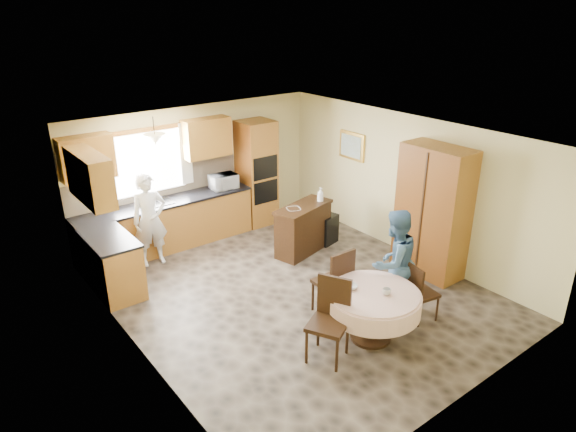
# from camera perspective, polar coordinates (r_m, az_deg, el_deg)

# --- Properties ---
(floor) EXTENTS (5.00, 6.00, 0.01)m
(floor) POSITION_cam_1_polar(r_m,az_deg,el_deg) (8.17, 0.72, -8.49)
(floor) COLOR brown
(floor) RESTS_ON ground
(ceiling) EXTENTS (5.00, 6.00, 0.01)m
(ceiling) POSITION_cam_1_polar(r_m,az_deg,el_deg) (7.20, 0.82, 8.80)
(ceiling) COLOR white
(ceiling) RESTS_ON wall_back
(wall_back) EXTENTS (5.00, 0.02, 2.50)m
(wall_back) POSITION_cam_1_polar(r_m,az_deg,el_deg) (9.98, -10.02, 4.94)
(wall_back) COLOR beige
(wall_back) RESTS_ON floor
(wall_front) EXTENTS (5.00, 0.02, 2.50)m
(wall_front) POSITION_cam_1_polar(r_m,az_deg,el_deg) (5.82, 19.69, -9.53)
(wall_front) COLOR beige
(wall_front) RESTS_ON floor
(wall_left) EXTENTS (0.02, 6.00, 2.50)m
(wall_left) POSITION_cam_1_polar(r_m,az_deg,el_deg) (6.50, -16.88, -5.63)
(wall_left) COLOR beige
(wall_left) RESTS_ON floor
(wall_right) EXTENTS (0.02, 6.00, 2.50)m
(wall_right) POSITION_cam_1_polar(r_m,az_deg,el_deg) (9.26, 13.01, 3.30)
(wall_right) COLOR beige
(wall_right) RESTS_ON floor
(window) EXTENTS (1.40, 0.03, 1.10)m
(window) POSITION_cam_1_polar(r_m,az_deg,el_deg) (9.47, -15.45, 5.71)
(window) COLOR white
(window) RESTS_ON wall_back
(curtain_left) EXTENTS (0.22, 0.02, 1.15)m
(curtain_left) POSITION_cam_1_polar(r_m,az_deg,el_deg) (9.17, -19.66, 4.99)
(curtain_left) COLOR white
(curtain_left) RESTS_ON wall_back
(curtain_right) EXTENTS (0.22, 0.02, 1.15)m
(curtain_right) POSITION_cam_1_polar(r_m,az_deg,el_deg) (9.70, -11.28, 6.80)
(curtain_right) COLOR white
(curtain_right) RESTS_ON wall_back
(base_cab_back) EXTENTS (3.30, 0.60, 0.88)m
(base_cab_back) POSITION_cam_1_polar(r_m,az_deg,el_deg) (9.66, -13.28, -1.06)
(base_cab_back) COLOR #C58934
(base_cab_back) RESTS_ON floor
(counter_back) EXTENTS (3.30, 0.64, 0.04)m
(counter_back) POSITION_cam_1_polar(r_m,az_deg,el_deg) (9.49, -13.52, 1.49)
(counter_back) COLOR black
(counter_back) RESTS_ON base_cab_back
(base_cab_left) EXTENTS (0.60, 1.20, 0.88)m
(base_cab_left) POSITION_cam_1_polar(r_m,az_deg,el_deg) (8.48, -18.93, -5.20)
(base_cab_left) COLOR #C58934
(base_cab_left) RESTS_ON floor
(counter_left) EXTENTS (0.64, 1.20, 0.04)m
(counter_left) POSITION_cam_1_polar(r_m,az_deg,el_deg) (8.28, -19.33, -2.38)
(counter_left) COLOR black
(counter_left) RESTS_ON base_cab_left
(backsplash) EXTENTS (3.30, 0.02, 0.55)m
(backsplash) POSITION_cam_1_polar(r_m,az_deg,el_deg) (9.65, -14.40, 3.52)
(backsplash) COLOR tan
(backsplash) RESTS_ON wall_back
(wall_cab_left) EXTENTS (0.85, 0.33, 0.72)m
(wall_cab_left) POSITION_cam_1_polar(r_m,az_deg,el_deg) (8.93, -21.49, 6.04)
(wall_cab_left) COLOR #C48A31
(wall_cab_left) RESTS_ON wall_back
(wall_cab_right) EXTENTS (0.90, 0.33, 0.72)m
(wall_cab_right) POSITION_cam_1_polar(r_m,az_deg,el_deg) (9.73, -9.03, 8.59)
(wall_cab_right) COLOR #C48A31
(wall_cab_right) RESTS_ON wall_back
(wall_cab_side) EXTENTS (0.33, 1.20, 0.72)m
(wall_cab_side) POSITION_cam_1_polar(r_m,az_deg,el_deg) (7.90, -21.18, 4.05)
(wall_cab_side) COLOR #C48A31
(wall_cab_side) RESTS_ON wall_left
(oven_tower) EXTENTS (0.66, 0.62, 2.12)m
(oven_tower) POSITION_cam_1_polar(r_m,az_deg,el_deg) (10.34, -3.50, 4.77)
(oven_tower) COLOR #C58934
(oven_tower) RESTS_ON floor
(oven_upper) EXTENTS (0.56, 0.01, 0.45)m
(oven_upper) POSITION_cam_1_polar(r_m,az_deg,el_deg) (10.04, -2.51, 5.37)
(oven_upper) COLOR black
(oven_upper) RESTS_ON oven_tower
(oven_lower) EXTENTS (0.56, 0.01, 0.45)m
(oven_lower) POSITION_cam_1_polar(r_m,az_deg,el_deg) (10.20, -2.46, 2.68)
(oven_lower) COLOR black
(oven_lower) RESTS_ON oven_tower
(pendant) EXTENTS (0.36, 0.36, 0.18)m
(pendant) POSITION_cam_1_polar(r_m,az_deg,el_deg) (8.90, -14.57, 8.24)
(pendant) COLOR beige
(pendant) RESTS_ON ceiling
(sideboard) EXTENTS (1.26, 0.76, 0.84)m
(sideboard) POSITION_cam_1_polar(r_m,az_deg,el_deg) (9.27, 1.69, -1.59)
(sideboard) COLOR #311C0D
(sideboard) RESTS_ON floor
(space_heater) EXTENTS (0.46, 0.37, 0.56)m
(space_heater) POSITION_cam_1_polar(r_m,az_deg,el_deg) (9.69, 4.32, -1.47)
(space_heater) COLOR black
(space_heater) RESTS_ON floor
(cupboard) EXTENTS (0.57, 1.14, 2.17)m
(cupboard) POSITION_cam_1_polar(r_m,az_deg,el_deg) (8.65, 15.78, 0.48)
(cupboard) COLOR #C58934
(cupboard) RESTS_ON floor
(dining_table) EXTENTS (1.26, 1.26, 0.72)m
(dining_table) POSITION_cam_1_polar(r_m,az_deg,el_deg) (6.96, 9.40, -9.45)
(dining_table) COLOR #311C0D
(dining_table) RESTS_ON floor
(chair_left) EXTENTS (0.63, 0.63, 1.08)m
(chair_left) POSITION_cam_1_polar(r_m,az_deg,el_deg) (6.58, 4.74, -10.88)
(chair_left) COLOR #311C0D
(chair_left) RESTS_ON floor
(chair_back) EXTENTS (0.47, 0.47, 1.05)m
(chair_back) POSITION_cam_1_polar(r_m,az_deg,el_deg) (7.38, 5.40, -7.00)
(chair_back) COLOR #311C0D
(chair_back) RESTS_ON floor
(chair_right) EXTENTS (0.44, 0.44, 0.88)m
(chair_right) POSITION_cam_1_polar(r_m,az_deg,el_deg) (7.52, 14.30, -7.95)
(chair_right) COLOR #311C0D
(chair_right) RESTS_ON floor
(framed_picture) EXTENTS (0.06, 0.64, 0.53)m
(framed_picture) POSITION_cam_1_polar(r_m,az_deg,el_deg) (9.98, 7.10, 7.73)
(framed_picture) COLOR gold
(framed_picture) RESTS_ON wall_right
(microwave) EXTENTS (0.52, 0.37, 0.28)m
(microwave) POSITION_cam_1_polar(r_m,az_deg,el_deg) (9.91, -7.18, 3.82)
(microwave) COLOR silver
(microwave) RESTS_ON counter_back
(person_sink) EXTENTS (0.63, 0.45, 1.63)m
(person_sink) POSITION_cam_1_polar(r_m,az_deg,el_deg) (9.01, -15.11, -0.42)
(person_sink) COLOR silver
(person_sink) RESTS_ON floor
(person_dining) EXTENTS (0.80, 0.63, 1.60)m
(person_dining) POSITION_cam_1_polar(r_m,az_deg,el_deg) (7.48, 11.66, -5.10)
(person_dining) COLOR #3A5D80
(person_dining) RESTS_ON floor
(bowl_sideboard) EXTENTS (0.31, 0.31, 0.06)m
(bowl_sideboard) POSITION_cam_1_polar(r_m,az_deg,el_deg) (8.97, 0.62, 0.68)
(bowl_sideboard) COLOR #B2B2B2
(bowl_sideboard) RESTS_ON sideboard
(bottle_sideboard) EXTENTS (0.13, 0.13, 0.31)m
(bottle_sideboard) POSITION_cam_1_polar(r_m,az_deg,el_deg) (9.29, 3.61, 2.26)
(bottle_sideboard) COLOR silver
(bottle_sideboard) RESTS_ON sideboard
(cup_table) EXTENTS (0.15, 0.15, 0.09)m
(cup_table) POSITION_cam_1_polar(r_m,az_deg,el_deg) (6.83, 10.90, -8.26)
(cup_table) COLOR #B2B2B2
(cup_table) RESTS_ON dining_table
(bowl_table) EXTENTS (0.21, 0.21, 0.06)m
(bowl_table) POSITION_cam_1_polar(r_m,az_deg,el_deg) (6.90, 7.01, -7.81)
(bowl_table) COLOR #B2B2B2
(bowl_table) RESTS_ON dining_table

